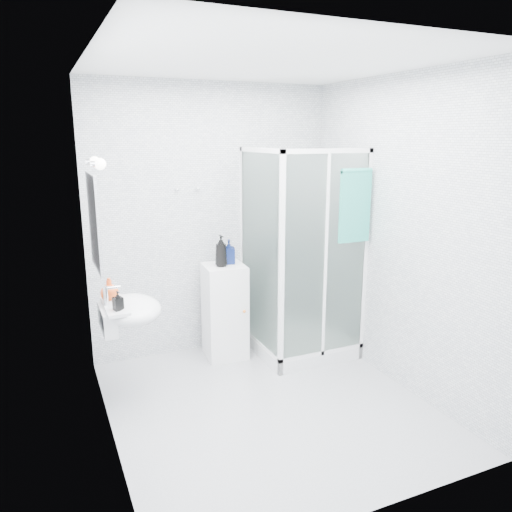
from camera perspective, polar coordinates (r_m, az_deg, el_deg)
name	(u,v)px	position (r m, az deg, el deg)	size (l,w,h in m)	color
room	(269,247)	(3.70, 1.48, 1.01)	(2.40, 2.60, 2.60)	silver
shower_enclosure	(297,311)	(4.89, 4.70, -6.26)	(0.90, 0.95, 2.00)	silver
wall_basin	(128,311)	(3.98, -14.45, -6.07)	(0.46, 0.56, 0.35)	silver
mirror	(94,222)	(3.78, -18.05, 3.70)	(0.02, 0.60, 0.70)	white
vanity_lights	(97,163)	(3.74, -17.77, 10.10)	(0.10, 0.40, 0.08)	silver
wall_hooks	(187,189)	(4.73, -7.85, 7.58)	(0.23, 0.06, 0.03)	silver
storage_cabinet	(225,311)	(4.84, -3.58, -6.32)	(0.40, 0.42, 0.92)	white
hand_towel	(355,204)	(4.48, 11.26, 5.86)	(0.30, 0.04, 0.65)	teal
shampoo_bottle_a	(221,251)	(4.63, -4.02, 0.59)	(0.11, 0.11, 0.30)	black
shampoo_bottle_b	(229,252)	(4.74, -3.12, 0.49)	(0.10, 0.11, 0.23)	#0C194B
soap_dispenser_orange	(109,289)	(4.01, -16.41, -3.69)	(0.14, 0.14, 0.18)	#E7501B
soap_dispenser_black	(118,301)	(3.79, -15.50, -4.95)	(0.06, 0.07, 0.14)	black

